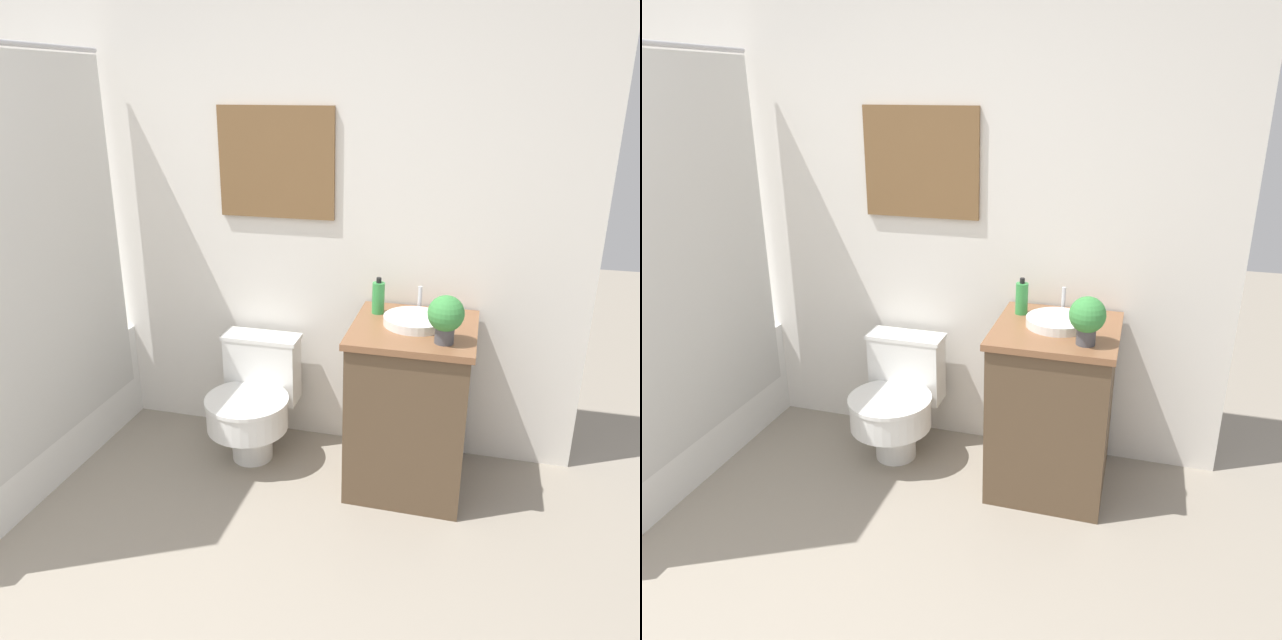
# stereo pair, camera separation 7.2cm
# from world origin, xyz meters

# --- Properties ---
(wall_back) EXTENTS (3.55, 0.07, 2.50)m
(wall_back) POSITION_xyz_m (0.00, 2.10, 1.25)
(wall_back) COLOR white
(wall_back) RESTS_ON ground_plane
(shower_area) EXTENTS (0.66, 1.52, 1.98)m
(shower_area) POSITION_xyz_m (-0.93, 1.31, 0.31)
(shower_area) COLOR white
(shower_area) RESTS_ON ground_plane
(toilet) EXTENTS (0.42, 0.53, 0.61)m
(toilet) POSITION_xyz_m (0.20, 1.80, 0.31)
(toilet) COLOR white
(toilet) RESTS_ON ground_plane
(vanity) EXTENTS (0.56, 0.58, 0.80)m
(vanity) POSITION_xyz_m (0.99, 1.77, 0.40)
(vanity) COLOR brown
(vanity) RESTS_ON ground_plane
(sink) EXTENTS (0.29, 0.32, 0.13)m
(sink) POSITION_xyz_m (0.99, 1.79, 0.82)
(sink) COLOR white
(sink) RESTS_ON vanity
(soap_bottle) EXTENTS (0.06, 0.06, 0.17)m
(soap_bottle) POSITION_xyz_m (0.80, 1.90, 0.88)
(soap_bottle) COLOR green
(soap_bottle) RESTS_ON vanity
(potted_plant) EXTENTS (0.15, 0.15, 0.21)m
(potted_plant) POSITION_xyz_m (1.13, 1.61, 0.92)
(potted_plant) COLOR #4C4C51
(potted_plant) RESTS_ON vanity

